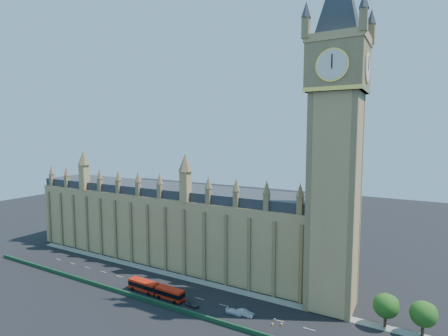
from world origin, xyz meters
The scene contains 15 objects.
ground centered at (0.00, 0.00, 0.00)m, with size 400.00×400.00×0.00m, color black.
palace_westminster centered at (-25.00, 22.00, 13.86)m, with size 120.00×20.00×28.00m.
elizabeth_tower centered at (38.00, 13.99, 54.56)m, with size 20.59×20.59×105.00m.
bridge_parapet centered at (0.00, -9.00, 0.60)m, with size 160.00×0.60×1.20m, color #1E4C2D.
kerb_north centered at (0.00, 9.50, 0.08)m, with size 160.00×3.00×0.16m, color gray.
tree_east_near centered at (52.22, 10.08, 5.64)m, with size 6.00×6.00×8.50m.
tree_east_far centered at (60.22, 10.08, 5.64)m, with size 6.00×6.00×8.50m.
red_bus centered at (-8.52, -4.61, 1.76)m, with size 19.75×3.61×3.35m.
car_grey centered at (4.82, -4.96, 0.68)m, with size 1.61×4.00×1.36m, color #383A3F.
car_silver centered at (19.48, -2.24, 0.78)m, with size 1.65×4.74×1.56m, color #A9ABB0.
car_white centered at (16.74, -2.87, 0.66)m, with size 1.86×4.58×1.33m, color silver.
cone_a centered at (27.22, -0.51, 0.31)m, with size 0.42×0.42×0.63m.
cone_b centered at (20.14, -2.61, 0.38)m, with size 0.63×0.63×0.78m.
cone_c centered at (27.61, -2.97, 0.37)m, with size 0.51×0.51×0.74m.
cone_d centered at (29.57, -1.93, 0.39)m, with size 0.55×0.55×0.80m.
Camera 1 is at (57.67, -80.65, 47.59)m, focal length 28.00 mm.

